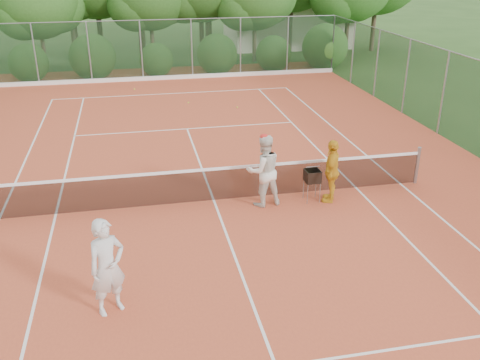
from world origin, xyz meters
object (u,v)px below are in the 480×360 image
ball_hopper (312,177)px  player_white (107,267)px  player_center_grp (264,170)px  player_yellow (332,171)px

ball_hopper → player_white: bearing=-148.7°
player_white → ball_hopper: size_ratio=2.16×
player_center_grp → player_yellow: 1.84m
player_yellow → ball_hopper: bearing=-75.1°
player_center_grp → player_yellow: size_ratio=1.14×
player_white → player_yellow: 6.82m
player_yellow → player_center_grp: bearing=-68.4°
player_center_grp → ball_hopper: bearing=-2.0°
player_yellow → player_white: bearing=-30.9°
player_white → player_center_grp: 5.48m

